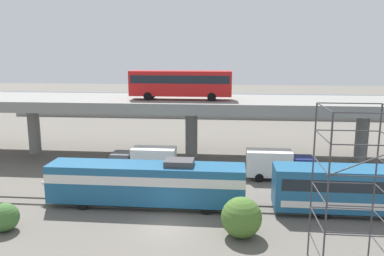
{
  "coord_description": "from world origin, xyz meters",
  "views": [
    {
      "loc": [
        4.59,
        -27.08,
        13.01
      ],
      "look_at": [
        -0.1,
        21.75,
        3.39
      ],
      "focal_mm": 36.51,
      "sensor_mm": 36.0,
      "label": 1
    }
  ],
  "objects": [
    {
      "name": "service_truck_east",
      "position": [
        9.66,
        12.31,
        1.64
      ],
      "size": [
        6.8,
        2.46,
        3.04
      ],
      "color": "navy",
      "rests_on": "ground_plane"
    },
    {
      "name": "parked_car_0",
      "position": [
        8.96,
        56.34,
        2.06
      ],
      "size": [
        4.64,
        1.82,
        1.5
      ],
      "rotation": [
        0.0,
        0.0,
        3.14
      ],
      "color": "navy",
      "rests_on": "pier_parking_lot"
    },
    {
      "name": "rail_strip_near",
      "position": [
        0.0,
        3.27,
        0.06
      ],
      "size": [
        110.0,
        0.12,
        0.12
      ],
      "primitive_type": "cube",
      "color": "#59544C",
      "rests_on": "ground_plane"
    },
    {
      "name": "parked_car_3",
      "position": [
        24.24,
        56.98,
        2.06
      ],
      "size": [
        4.49,
        1.88,
        1.5
      ],
      "rotation": [
        0.0,
        0.0,
        3.14
      ],
      "color": "#9E998C",
      "rests_on": "pier_parking_lot"
    },
    {
      "name": "parked_car_2",
      "position": [
        -16.89,
        52.15,
        2.06
      ],
      "size": [
        4.27,
        1.86,
        1.5
      ],
      "color": "maroon",
      "rests_on": "pier_parking_lot"
    },
    {
      "name": "harbor_water",
      "position": [
        0.0,
        78.0,
        0.0
      ],
      "size": [
        140.0,
        36.0,
        0.01
      ],
      "primitive_type": "cube",
      "color": "navy",
      "rests_on": "ground_plane"
    },
    {
      "name": "highway_overpass",
      "position": [
        0.0,
        20.0,
        6.58
      ],
      "size": [
        96.0,
        10.59,
        7.4
      ],
      "color": "gray",
      "rests_on": "ground_plane"
    },
    {
      "name": "shrub_left",
      "position": [
        -11.71,
        -1.66,
        1.05
      ],
      "size": [
        2.1,
        2.1,
        2.1
      ],
      "primitive_type": "sphere",
      "color": "#3E6A32",
      "rests_on": "ground_plane"
    },
    {
      "name": "ground_plane",
      "position": [
        0.0,
        0.0,
        0.0
      ],
      "size": [
        260.0,
        260.0,
        0.0
      ],
      "primitive_type": "plane",
      "color": "#605B54"
    },
    {
      "name": "service_truck_west",
      "position": [
        -4.13,
        12.31,
        1.64
      ],
      "size": [
        6.8,
        2.46,
        3.04
      ],
      "rotation": [
        0.0,
        0.0,
        3.14
      ],
      "color": "#515459",
      "rests_on": "ground_plane"
    },
    {
      "name": "train_locomotive",
      "position": [
        -3.14,
        4.0,
        2.19
      ],
      "size": [
        17.77,
        3.04,
        4.18
      ],
      "rotation": [
        0.0,
        0.0,
        3.14
      ],
      "color": "#1E5984",
      "rests_on": "ground_plane"
    },
    {
      "name": "shrub_right",
      "position": [
        5.61,
        -0.94,
        1.46
      ],
      "size": [
        2.92,
        2.92,
        2.92
      ],
      "primitive_type": "sphere",
      "color": "#476D2B",
      "rests_on": "ground_plane"
    },
    {
      "name": "parked_car_1",
      "position": [
        -24.61,
        53.34,
        2.06
      ],
      "size": [
        4.15,
        1.87,
        1.5
      ],
      "rotation": [
        0.0,
        0.0,
        3.14
      ],
      "color": "silver",
      "rests_on": "pier_parking_lot"
    },
    {
      "name": "parked_car_4",
      "position": [
        30.28,
        55.16,
        2.06
      ],
      "size": [
        4.27,
        1.92,
        1.5
      ],
      "color": "navy",
      "rests_on": "pier_parking_lot"
    },
    {
      "name": "parked_car_5",
      "position": [
        -13.21,
        55.64,
        2.07
      ],
      "size": [
        4.67,
        1.99,
        1.5
      ],
      "rotation": [
        0.0,
        0.0,
        3.14
      ],
      "color": "#9E998C",
      "rests_on": "pier_parking_lot"
    },
    {
      "name": "rail_strip_far",
      "position": [
        0.0,
        4.73,
        0.06
      ],
      "size": [
        110.0,
        0.12,
        0.12
      ],
      "primitive_type": "cube",
      "color": "#59544C",
      "rests_on": "ground_plane"
    },
    {
      "name": "scaffolding_tower",
      "position": [
        11.75,
        -5.12,
        5.37
      ],
      "size": [
        3.89,
        3.89,
        10.05
      ],
      "color": "#38383D",
      "rests_on": "ground_plane"
    },
    {
      "name": "transit_bus_on_overpass",
      "position": [
        -1.13,
        18.75,
        9.46
      ],
      "size": [
        12.0,
        2.68,
        3.4
      ],
      "color": "red",
      "rests_on": "highway_overpass"
    },
    {
      "name": "pier_parking_lot",
      "position": [
        0.0,
        55.0,
        0.65
      ],
      "size": [
        78.18,
        13.16,
        1.29
      ],
      "primitive_type": "cube",
      "color": "gray",
      "rests_on": "ground_plane"
    }
  ]
}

